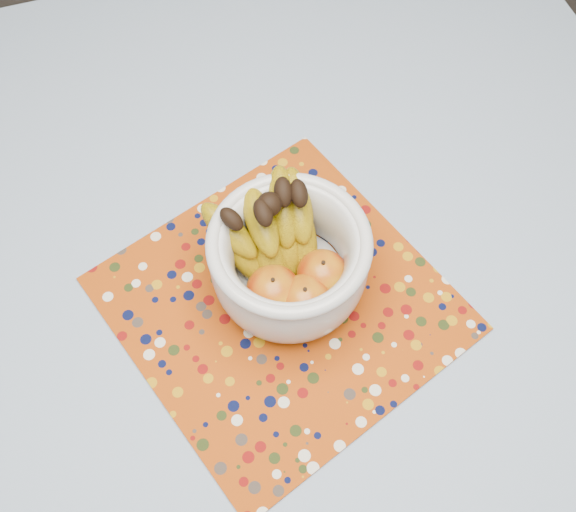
{
  "coord_description": "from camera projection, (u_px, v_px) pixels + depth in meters",
  "views": [
    {
      "loc": [
        -0.08,
        -0.37,
        1.57
      ],
      "look_at": [
        0.04,
        0.01,
        0.83
      ],
      "focal_mm": 42.0,
      "sensor_mm": 36.0,
      "label": 1
    }
  ],
  "objects": [
    {
      "name": "table",
      "position": [
        265.0,
        321.0,
        0.97
      ],
      "size": [
        1.2,
        1.2,
        0.75
      ],
      "color": "olive",
      "rests_on": "ground"
    },
    {
      "name": "tablecloth",
      "position": [
        264.0,
        297.0,
        0.9
      ],
      "size": [
        1.32,
        1.32,
        0.01
      ],
      "primitive_type": "cube",
      "color": "#607DA0",
      "rests_on": "table"
    },
    {
      "name": "placemat",
      "position": [
        281.0,
        303.0,
        0.89
      ],
      "size": [
        0.5,
        0.5,
        0.0
      ],
      "primitive_type": "cube",
      "rotation": [
        0.0,
        0.0,
        0.35
      ],
      "color": "#983808",
      "rests_on": "tablecloth"
    },
    {
      "name": "fruit_bowl",
      "position": [
        282.0,
        252.0,
        0.84
      ],
      "size": [
        0.23,
        0.22,
        0.16
      ],
      "color": "silver",
      "rests_on": "placemat"
    }
  ]
}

